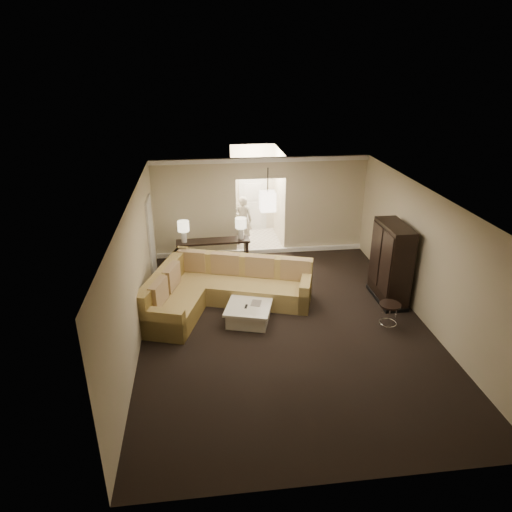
{
  "coord_description": "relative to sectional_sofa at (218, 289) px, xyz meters",
  "views": [
    {
      "loc": [
        -1.64,
        -8.24,
        5.28
      ],
      "look_at": [
        -0.48,
        1.2,
        1.12
      ],
      "focal_mm": 32.0,
      "sensor_mm": 36.0,
      "label": 1
    }
  ],
  "objects": [
    {
      "name": "wall_right",
      "position": [
        4.37,
        -1.05,
        1.0
      ],
      "size": [
        0.04,
        8.0,
        2.8
      ],
      "primitive_type": "cube",
      "color": "beige",
      "rests_on": "ground"
    },
    {
      "name": "console_table",
      "position": [
        -0.03,
        2.15,
        0.05
      ],
      "size": [
        1.99,
        0.53,
        0.76
      ],
      "rotation": [
        0.0,
        0.0,
        0.04
      ],
      "color": "black",
      "rests_on": "ground"
    },
    {
      "name": "table_lamp_right",
      "position": [
        0.73,
        2.19,
        0.75
      ],
      "size": [
        0.3,
        0.3,
        0.58
      ],
      "color": "silver",
      "rests_on": "console_table"
    },
    {
      "name": "armoire",
      "position": [
        3.96,
        -0.22,
        0.5
      ],
      "size": [
        0.56,
        1.3,
        1.88
      ],
      "color": "black",
      "rests_on": "ground"
    },
    {
      "name": "wall_front",
      "position": [
        1.37,
        -5.05,
        1.0
      ],
      "size": [
        6.0,
        0.04,
        2.8
      ],
      "primitive_type": "cube",
      "color": "beige",
      "rests_on": "ground"
    },
    {
      "name": "table_lamp_left",
      "position": [
        -0.79,
        2.12,
        0.75
      ],
      "size": [
        0.3,
        0.3,
        0.58
      ],
      "color": "silver",
      "rests_on": "console_table"
    },
    {
      "name": "crown_molding",
      "position": [
        1.37,
        2.9,
        2.33
      ],
      "size": [
        6.0,
        0.1,
        0.12
      ],
      "primitive_type": "cube",
      "color": "white",
      "rests_on": "wall_back"
    },
    {
      "name": "side_door",
      "position": [
        -1.6,
        1.75,
        0.65
      ],
      "size": [
        0.05,
        0.9,
        2.1
      ],
      "primitive_type": "cube",
      "color": "silver",
      "rests_on": "ground"
    },
    {
      "name": "drink_table",
      "position": [
        3.52,
        -1.39,
        -0.0
      ],
      "size": [
        0.45,
        0.45,
        0.56
      ],
      "rotation": [
        0.0,
        0.0,
        0.15
      ],
      "color": "black",
      "rests_on": "ground"
    },
    {
      "name": "ceiling",
      "position": [
        1.37,
        -1.05,
        2.4
      ],
      "size": [
        6.0,
        8.0,
        0.02
      ],
      "primitive_type": "cube",
      "color": "white",
      "rests_on": "wall_back"
    },
    {
      "name": "sectional_sofa",
      "position": [
        0.0,
        0.0,
        0.0
      ],
      "size": [
        3.97,
        2.86,
        1.01
      ],
      "rotation": [
        0.0,
        0.0,
        -0.31
      ],
      "color": "brown",
      "rests_on": "ground"
    },
    {
      "name": "pendant_light",
      "position": [
        1.37,
        1.65,
        1.55
      ],
      "size": [
        0.38,
        0.38,
        1.09
      ],
      "color": "black",
      "rests_on": "ceiling"
    },
    {
      "name": "baseboard",
      "position": [
        1.37,
        2.9,
        -0.34
      ],
      "size": [
        6.0,
        0.1,
        0.12
      ],
      "primitive_type": "cube",
      "color": "white",
      "rests_on": "ground"
    },
    {
      "name": "wall_back",
      "position": [
        1.37,
        2.95,
        1.0
      ],
      "size": [
        6.0,
        0.04,
        2.8
      ],
      "primitive_type": "cube",
      "color": "beige",
      "rests_on": "ground"
    },
    {
      "name": "person",
      "position": [
        0.92,
        3.67,
        0.44
      ],
      "size": [
        0.65,
        0.47,
        1.68
      ],
      "primitive_type": "imported",
      "rotation": [
        0.0,
        0.0,
        3.03
      ],
      "color": "beige",
      "rests_on": "ground"
    },
    {
      "name": "wall_left",
      "position": [
        -1.63,
        -1.05,
        1.0
      ],
      "size": [
        0.04,
        8.0,
        2.8
      ],
      "primitive_type": "cube",
      "color": "beige",
      "rests_on": "ground"
    },
    {
      "name": "ground",
      "position": [
        1.37,
        -1.05,
        -0.4
      ],
      "size": [
        8.0,
        8.0,
        0.0
      ],
      "primitive_type": "plane",
      "color": "black",
      "rests_on": "ground"
    },
    {
      "name": "coffee_table",
      "position": [
        0.61,
        -0.8,
        -0.21
      ],
      "size": [
        1.17,
        1.17,
        0.39
      ],
      "rotation": [
        0.0,
        0.0,
        -0.28
      ],
      "color": "silver",
      "rests_on": "ground"
    },
    {
      "name": "foyer",
      "position": [
        1.37,
        4.29,
        0.9
      ],
      "size": [
        1.44,
        2.02,
        2.8
      ],
      "color": "beige",
      "rests_on": "ground"
    }
  ]
}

